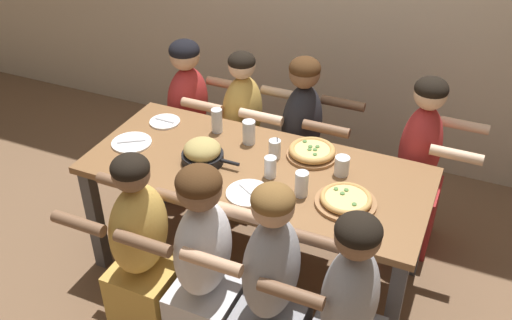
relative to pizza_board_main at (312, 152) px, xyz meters
name	(u,v)px	position (x,y,z in m)	size (l,w,h in m)	color
ground_plane	(256,267)	(-0.24, -0.23, -0.77)	(18.00, 18.00, 0.00)	brown
dining_table	(256,181)	(-0.24, -0.23, -0.12)	(1.87, 0.82, 0.74)	brown
pizza_board_main	(312,152)	(0.00, 0.00, 0.00)	(0.28, 0.28, 0.06)	#996B42
pizza_board_second	(346,200)	(0.29, -0.34, -0.01)	(0.31, 0.31, 0.05)	#996B42
skillet_bowl	(203,153)	(-0.53, -0.29, 0.03)	(0.34, 0.23, 0.14)	black
empty_plate_a	(249,193)	(-0.18, -0.46, -0.02)	(0.23, 0.23, 0.02)	white
empty_plate_b	(165,122)	(-0.95, -0.01, -0.02)	(0.19, 0.19, 0.02)	white
empty_plate_c	(132,143)	(-1.00, -0.29, -0.02)	(0.23, 0.23, 0.02)	white
cocktail_glass_blue	(275,150)	(-0.19, -0.09, 0.02)	(0.07, 0.07, 0.14)	silver
drinking_glass_a	(249,134)	(-0.38, -0.01, 0.03)	(0.07, 0.07, 0.14)	silver
drinking_glass_b	(270,168)	(-0.14, -0.27, 0.02)	(0.06, 0.06, 0.12)	silver
drinking_glass_c	(342,167)	(0.20, -0.10, 0.02)	(0.08, 0.08, 0.11)	silver
drinking_glass_d	(217,121)	(-0.61, 0.03, 0.04)	(0.07, 0.07, 0.15)	silver
drinking_glass_e	(302,184)	(0.07, -0.36, 0.04)	(0.07, 0.07, 0.14)	silver
diner_far_left	(190,122)	(-1.02, 0.40, -0.26)	(0.51, 0.40, 1.11)	#B22D2D
diner_far_center	(301,147)	(-0.20, 0.40, -0.25)	(0.51, 0.40, 1.14)	#232328
diner_near_midleft	(143,257)	(-0.59, -0.86, -0.27)	(0.51, 0.40, 1.11)	gold
diner_near_midright	(270,296)	(0.11, -0.86, -0.25)	(0.51, 0.40, 1.14)	#99999E
diner_near_center	(204,273)	(-0.23, -0.86, -0.24)	(0.51, 0.40, 1.14)	silver
diner_far_right	(416,173)	(0.54, 0.40, -0.25)	(0.51, 0.40, 1.15)	#B22D2D
diner_far_midleft	(243,137)	(-0.61, 0.40, -0.28)	(0.51, 0.40, 1.10)	gold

